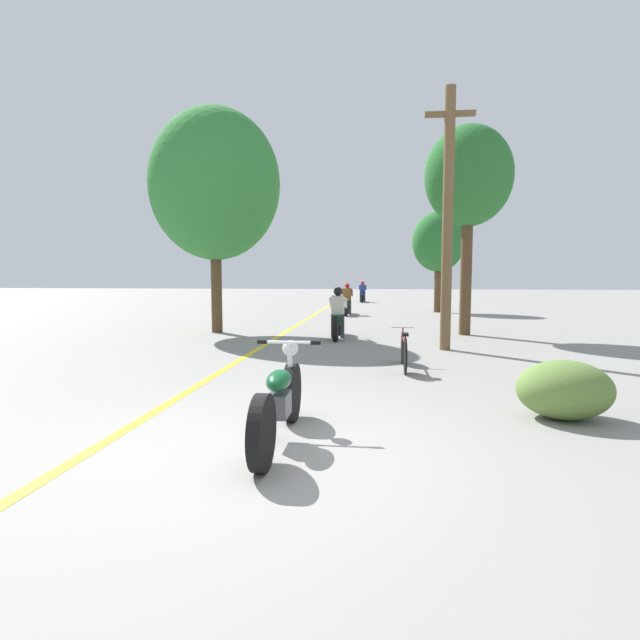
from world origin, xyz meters
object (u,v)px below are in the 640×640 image
object	(u,v)px
bicycle_parked	(404,350)
roadside_tree_right_near	(468,178)
roadside_tree_right_far	(439,242)
motorcycle_rider_mid	(347,303)
utility_pole	(448,217)
motorcycle_rider_far	(363,294)
motorcycle_foreground	(280,400)
roadside_tree_left	(215,185)
motorcycle_rider_lead	(338,318)

from	to	relation	value
bicycle_parked	roadside_tree_right_near	bearing A→B (deg)	70.11
roadside_tree_right_near	roadside_tree_right_far	world-z (taller)	roadside_tree_right_near
roadside_tree_right_far	motorcycle_rider_mid	xyz separation A→B (m)	(-4.10, -2.13, -2.73)
roadside_tree_right_far	roadside_tree_right_near	bearing A→B (deg)	-91.71
motorcycle_rider_mid	bicycle_parked	xyz separation A→B (m)	(1.81, -12.53, -0.18)
motorcycle_rider_mid	bicycle_parked	distance (m)	12.66
utility_pole	motorcycle_rider_far	world-z (taller)	utility_pole
motorcycle_rider_far	bicycle_parked	bearing A→B (deg)	-86.38
motorcycle_rider_mid	motorcycle_rider_far	size ratio (longest dim) A/B	1.07
motorcycle_rider_mid	motorcycle_foreground	bearing A→B (deg)	-88.83
roadside_tree_left	motorcycle_rider_far	bearing A→B (deg)	78.04
roadside_tree_left	roadside_tree_right_near	bearing A→B (deg)	2.02
roadside_tree_right_near	motorcycle_rider_mid	world-z (taller)	roadside_tree_right_near
utility_pole	motorcycle_rider_far	bearing A→B (deg)	96.95
roadside_tree_right_near	motorcycle_rider_lead	bearing A→B (deg)	-161.93
utility_pole	roadside_tree_right_near	xyz separation A→B (m)	(0.95, 3.07, 1.41)
roadside_tree_left	bicycle_parked	xyz separation A→B (m)	(5.27, -5.31, -4.02)
roadside_tree_left	motorcycle_foreground	bearing A→B (deg)	-68.21
utility_pole	roadside_tree_right_near	world-z (taller)	roadside_tree_right_near
utility_pole	motorcycle_rider_lead	bearing A→B (deg)	144.09
roadside_tree_right_near	roadside_tree_left	bearing A→B (deg)	-177.98
motorcycle_rider_lead	roadside_tree_left	bearing A→B (deg)	166.21
roadside_tree_right_near	roadside_tree_left	xyz separation A→B (m)	(-7.29, -0.26, -0.07)
utility_pole	motorcycle_rider_lead	xyz separation A→B (m)	(-2.63, 1.90, -2.48)
utility_pole	bicycle_parked	size ratio (longest dim) A/B	3.55
motorcycle_rider_lead	roadside_tree_right_near	bearing A→B (deg)	18.07
utility_pole	bicycle_parked	world-z (taller)	utility_pole
roadside_tree_left	motorcycle_rider_lead	xyz separation A→B (m)	(3.71, -0.91, -3.82)
utility_pole	motorcycle_foreground	bearing A→B (deg)	-110.71
utility_pole	roadside_tree_right_near	bearing A→B (deg)	72.74
roadside_tree_right_near	bicycle_parked	size ratio (longest dim) A/B	3.58
motorcycle_foreground	motorcycle_rider_far	distance (m)	27.45
motorcycle_rider_mid	motorcycle_rider_far	distance (m)	10.73
bicycle_parked	motorcycle_foreground	bearing A→B (deg)	-109.31
motorcycle_foreground	roadside_tree_right_near	bearing A→B (deg)	70.36
roadside_tree_right_near	motorcycle_rider_mid	distance (m)	8.85
roadside_tree_right_far	motorcycle_rider_lead	size ratio (longest dim) A/B	2.20
motorcycle_rider_far	utility_pole	bearing A→B (deg)	-83.05
utility_pole	motorcycle_rider_far	xyz separation A→B (m)	(-2.53, 20.75, -2.50)
roadside_tree_right_near	roadside_tree_left	size ratio (longest dim) A/B	0.90
motorcycle_foreground	motorcycle_rider_lead	bearing A→B (deg)	90.62
roadside_tree_right_far	bicycle_parked	distance (m)	15.12
roadside_tree_right_far	roadside_tree_left	xyz separation A→B (m)	(-7.56, -9.35, 1.11)
motorcycle_foreground	motorcycle_rider_mid	bearing A→B (deg)	91.17
roadside_tree_right_far	bicycle_parked	bearing A→B (deg)	-98.87
motorcycle_foreground	roadside_tree_right_far	bearing A→B (deg)	78.73
utility_pole	roadside_tree_right_far	world-z (taller)	utility_pole
motorcycle_rider_lead	bicycle_parked	xyz separation A→B (m)	(1.56, -4.40, -0.19)
motorcycle_rider_mid	roadside_tree_right_near	bearing A→B (deg)	-61.20
roadside_tree_right_far	bicycle_parked	xyz separation A→B (m)	(-2.29, -14.66, -2.91)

